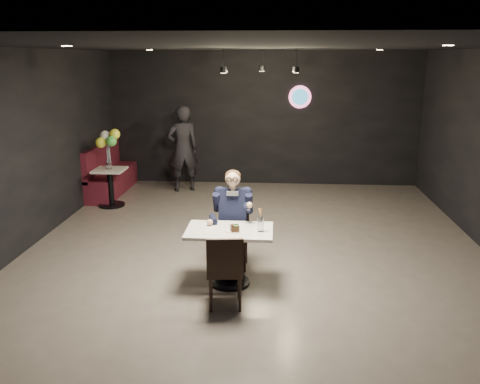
# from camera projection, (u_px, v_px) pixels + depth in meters

# --- Properties ---
(floor) EXTENTS (9.00, 9.00, 0.00)m
(floor) POSITION_uv_depth(u_px,v_px,m) (255.00, 255.00, 7.58)
(floor) COLOR slate
(floor) RESTS_ON ground
(wall_sign) EXTENTS (0.50, 0.06, 0.50)m
(wall_sign) POSITION_uv_depth(u_px,v_px,m) (300.00, 97.00, 11.31)
(wall_sign) COLOR pink
(wall_sign) RESTS_ON floor
(pendant_lights) EXTENTS (1.40, 1.20, 0.36)m
(pendant_lights) POSITION_uv_depth(u_px,v_px,m) (261.00, 56.00, 8.76)
(pendant_lights) COLOR black
(pendant_lights) RESTS_ON floor
(main_table) EXTENTS (1.10, 0.70, 0.75)m
(main_table) POSITION_uv_depth(u_px,v_px,m) (230.00, 257.00, 6.55)
(main_table) COLOR white
(main_table) RESTS_ON floor
(chair_far) EXTENTS (0.42, 0.46, 0.92)m
(chair_far) POSITION_uv_depth(u_px,v_px,m) (233.00, 236.00, 7.06)
(chair_far) COLOR black
(chair_far) RESTS_ON floor
(chair_near) EXTENTS (0.47, 0.50, 0.92)m
(chair_near) POSITION_uv_depth(u_px,v_px,m) (225.00, 269.00, 5.96)
(chair_near) COLOR black
(chair_near) RESTS_ON floor
(seated_man) EXTENTS (0.60, 0.80, 1.44)m
(seated_man) POSITION_uv_depth(u_px,v_px,m) (233.00, 218.00, 6.99)
(seated_man) COLOR black
(seated_man) RESTS_ON floor
(dessert_plate) EXTENTS (0.20, 0.20, 0.01)m
(dessert_plate) POSITION_uv_depth(u_px,v_px,m) (233.00, 230.00, 6.39)
(dessert_plate) COLOR white
(dessert_plate) RESTS_ON main_table
(cake_slice) EXTENTS (0.12, 0.11, 0.07)m
(cake_slice) POSITION_uv_depth(u_px,v_px,m) (235.00, 228.00, 6.34)
(cake_slice) COLOR black
(cake_slice) RESTS_ON dessert_plate
(mint_leaf) EXTENTS (0.07, 0.04, 0.01)m
(mint_leaf) POSITION_uv_depth(u_px,v_px,m) (236.00, 226.00, 6.31)
(mint_leaf) COLOR green
(mint_leaf) RESTS_ON cake_slice
(sundae_glass) EXTENTS (0.08, 0.08, 0.18)m
(sundae_glass) POSITION_uv_depth(u_px,v_px,m) (260.00, 225.00, 6.36)
(sundae_glass) COLOR silver
(sundae_glass) RESTS_ON main_table
(wafer_cone) EXTENTS (0.07, 0.07, 0.12)m
(wafer_cone) POSITION_uv_depth(u_px,v_px,m) (261.00, 213.00, 6.32)
(wafer_cone) COLOR tan
(wafer_cone) RESTS_ON sundae_glass
(booth_bench) EXTENTS (0.53, 2.11, 1.06)m
(booth_bench) POSITION_uv_depth(u_px,v_px,m) (111.00, 169.00, 10.95)
(booth_bench) COLOR #460F1B
(booth_bench) RESTS_ON floor
(side_table) EXTENTS (0.59, 0.59, 0.73)m
(side_table) POSITION_uv_depth(u_px,v_px,m) (111.00, 188.00, 10.00)
(side_table) COLOR white
(side_table) RESTS_ON floor
(balloon_vase) EXTENTS (0.11, 0.11, 0.16)m
(balloon_vase) POSITION_uv_depth(u_px,v_px,m) (109.00, 165.00, 9.88)
(balloon_vase) COLOR silver
(balloon_vase) RESTS_ON side_table
(balloon_bunch) EXTENTS (0.37, 0.37, 0.61)m
(balloon_bunch) POSITION_uv_depth(u_px,v_px,m) (108.00, 146.00, 9.79)
(balloon_bunch) COLOR #FFFA35
(balloon_bunch) RESTS_ON balloon_vase
(passerby) EXTENTS (0.80, 0.67, 1.87)m
(passerby) POSITION_uv_depth(u_px,v_px,m) (183.00, 149.00, 11.03)
(passerby) COLOR black
(passerby) RESTS_ON floor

